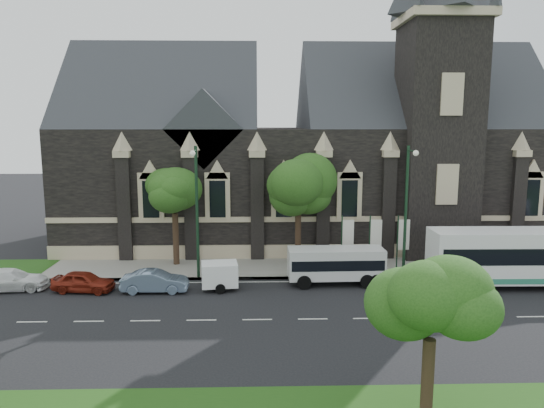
{
  "coord_description": "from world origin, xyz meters",
  "views": [
    {
      "loc": [
        0.1,
        -25.78,
        10.48
      ],
      "look_at": [
        0.96,
        6.0,
        5.34
      ],
      "focal_mm": 33.27,
      "sensor_mm": 36.0,
      "label": 1
    }
  ],
  "objects_px": {
    "tour_coach": "(530,256)",
    "car_far_white": "(10,280)",
    "tree_park_east": "(435,295)",
    "street_lamp_near": "(407,204)",
    "street_lamp_mid": "(197,205)",
    "banner_flag_right": "(402,238)",
    "tree_walk_right": "(301,187)",
    "box_trailer": "(220,274)",
    "car_far_red": "(83,281)",
    "banner_flag_left": "(346,238)",
    "banner_flag_center": "(374,238)",
    "sedan": "(155,281)",
    "shuttle_bus": "(336,263)",
    "tree_walk_left": "(178,189)"
  },
  "relations": [
    {
      "from": "tour_coach",
      "to": "car_far_white",
      "type": "height_order",
      "value": "tour_coach"
    },
    {
      "from": "tree_park_east",
      "to": "tour_coach",
      "type": "bearing_deg",
      "value": 51.8
    },
    {
      "from": "street_lamp_near",
      "to": "street_lamp_mid",
      "type": "distance_m",
      "value": 14.0
    },
    {
      "from": "banner_flag_right",
      "to": "car_far_white",
      "type": "distance_m",
      "value": 26.25
    },
    {
      "from": "tree_walk_right",
      "to": "car_far_white",
      "type": "bearing_deg",
      "value": -163.99
    },
    {
      "from": "box_trailer",
      "to": "car_far_red",
      "type": "bearing_deg",
      "value": 174.48
    },
    {
      "from": "tree_park_east",
      "to": "tree_walk_right",
      "type": "relative_size",
      "value": 0.81
    },
    {
      "from": "banner_flag_left",
      "to": "car_far_white",
      "type": "xyz_separation_m",
      "value": [
        -21.93,
        -3.7,
        -1.71
      ]
    },
    {
      "from": "banner_flag_center",
      "to": "sedan",
      "type": "height_order",
      "value": "banner_flag_center"
    },
    {
      "from": "tree_walk_right",
      "to": "tour_coach",
      "type": "height_order",
      "value": "tree_walk_right"
    },
    {
      "from": "street_lamp_mid",
      "to": "banner_flag_left",
      "type": "relative_size",
      "value": 2.25
    },
    {
      "from": "shuttle_bus",
      "to": "tree_park_east",
      "type": "bearing_deg",
      "value": -87.46
    },
    {
      "from": "tree_park_east",
      "to": "shuttle_bus",
      "type": "relative_size",
      "value": 1.0
    },
    {
      "from": "box_trailer",
      "to": "car_far_red",
      "type": "relative_size",
      "value": 0.87
    },
    {
      "from": "box_trailer",
      "to": "banner_flag_left",
      "type": "bearing_deg",
      "value": 17.5
    },
    {
      "from": "tree_walk_right",
      "to": "shuttle_bus",
      "type": "xyz_separation_m",
      "value": [
        1.95,
        -4.75,
        -4.42
      ]
    },
    {
      "from": "tree_walk_left",
      "to": "car_far_white",
      "type": "height_order",
      "value": "tree_walk_left"
    },
    {
      "from": "banner_flag_center",
      "to": "box_trailer",
      "type": "xyz_separation_m",
      "value": [
        -10.68,
        -3.93,
        -1.4
      ]
    },
    {
      "from": "tree_walk_right",
      "to": "street_lamp_near",
      "type": "relative_size",
      "value": 0.87
    },
    {
      "from": "banner_flag_right",
      "to": "shuttle_bus",
      "type": "relative_size",
      "value": 0.64
    },
    {
      "from": "tree_walk_left",
      "to": "banner_flag_left",
      "type": "xyz_separation_m",
      "value": [
        12.08,
        -1.7,
        -3.35
      ]
    },
    {
      "from": "banner_flag_left",
      "to": "car_far_white",
      "type": "relative_size",
      "value": 0.86
    },
    {
      "from": "tree_walk_right",
      "to": "street_lamp_near",
      "type": "distance_m",
      "value": 7.72
    },
    {
      "from": "car_far_red",
      "to": "car_far_white",
      "type": "distance_m",
      "value": 4.75
    },
    {
      "from": "street_lamp_mid",
      "to": "sedan",
      "type": "distance_m",
      "value": 5.58
    },
    {
      "from": "tree_walk_left",
      "to": "car_far_white",
      "type": "relative_size",
      "value": 1.65
    },
    {
      "from": "tree_park_east",
      "to": "car_far_red",
      "type": "height_order",
      "value": "tree_park_east"
    },
    {
      "from": "tree_park_east",
      "to": "car_far_white",
      "type": "height_order",
      "value": "tree_park_east"
    },
    {
      "from": "tree_walk_left",
      "to": "sedan",
      "type": "relative_size",
      "value": 1.85
    },
    {
      "from": "box_trailer",
      "to": "tour_coach",
      "type": "bearing_deg",
      "value": -6.69
    },
    {
      "from": "banner_flag_left",
      "to": "street_lamp_mid",
      "type": "bearing_deg",
      "value": -169.5
    },
    {
      "from": "tree_walk_right",
      "to": "box_trailer",
      "type": "bearing_deg",
      "value": -134.83
    },
    {
      "from": "tour_coach",
      "to": "shuttle_bus",
      "type": "distance_m",
      "value": 12.43
    },
    {
      "from": "banner_flag_left",
      "to": "banner_flag_center",
      "type": "distance_m",
      "value": 2.0
    },
    {
      "from": "tree_walk_left",
      "to": "banner_flag_left",
      "type": "relative_size",
      "value": 1.91
    },
    {
      "from": "tree_walk_right",
      "to": "tour_coach",
      "type": "relative_size",
      "value": 0.61
    },
    {
      "from": "street_lamp_near",
      "to": "car_far_red",
      "type": "height_order",
      "value": "street_lamp_near"
    },
    {
      "from": "banner_flag_right",
      "to": "car_far_white",
      "type": "height_order",
      "value": "banner_flag_right"
    },
    {
      "from": "tree_walk_right",
      "to": "banner_flag_left",
      "type": "height_order",
      "value": "tree_walk_right"
    },
    {
      "from": "tree_walk_left",
      "to": "tour_coach",
      "type": "distance_m",
      "value": 24.29
    },
    {
      "from": "tree_walk_right",
      "to": "banner_flag_center",
      "type": "bearing_deg",
      "value": -18.64
    },
    {
      "from": "tour_coach",
      "to": "banner_flag_center",
      "type": "bearing_deg",
      "value": 157.95
    },
    {
      "from": "car_far_white",
      "to": "street_lamp_near",
      "type": "bearing_deg",
      "value": -93.33
    },
    {
      "from": "tree_walk_left",
      "to": "banner_flag_center",
      "type": "xyz_separation_m",
      "value": [
        14.08,
        -1.7,
        -3.35
      ]
    },
    {
      "from": "box_trailer",
      "to": "tree_walk_left",
      "type": "bearing_deg",
      "value": 114.31
    },
    {
      "from": "tree_walk_right",
      "to": "tree_walk_left",
      "type": "relative_size",
      "value": 1.02
    },
    {
      "from": "shuttle_bus",
      "to": "sedan",
      "type": "distance_m",
      "value": 11.67
    },
    {
      "from": "banner_flag_left",
      "to": "box_trailer",
      "type": "distance_m",
      "value": 9.63
    },
    {
      "from": "tree_park_east",
      "to": "car_far_red",
      "type": "distance_m",
      "value": 22.56
    },
    {
      "from": "tree_park_east",
      "to": "banner_flag_center",
      "type": "bearing_deg",
      "value": 83.43
    }
  ]
}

